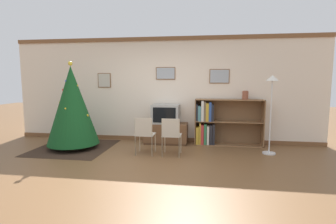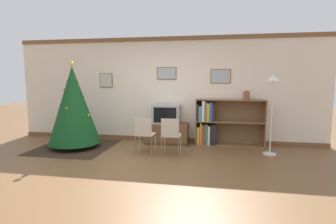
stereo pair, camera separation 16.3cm
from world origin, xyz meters
name	(u,v)px [view 1 (the left image)]	position (x,y,z in m)	size (l,w,h in m)	color
ground_plane	(142,169)	(0.00, 0.00, 0.00)	(24.00, 24.00, 0.00)	brown
wall_back	(163,90)	(0.00, 2.28, 1.35)	(8.10, 0.11, 2.70)	silver
area_rug	(74,148)	(-1.98, 1.21, 0.00)	(1.71, 1.80, 0.01)	#332319
christmas_tree	(72,105)	(-1.98, 1.21, 1.02)	(1.20, 1.20, 2.03)	maroon
tv_console	(166,133)	(0.12, 1.97, 0.26)	(1.09, 0.48, 0.52)	#4C311E
television	(166,114)	(0.12, 1.97, 0.76)	(0.68, 0.47, 0.48)	#9E9E99
folding_chair_left	(145,133)	(-0.17, 0.90, 0.47)	(0.40, 0.40, 0.82)	#BCB29E
folding_chair_right	(171,134)	(0.41, 0.90, 0.47)	(0.40, 0.40, 0.82)	#BCB29E
bookshelf	(215,123)	(1.35, 2.04, 0.55)	(1.65, 0.36, 1.14)	olive
vase	(245,95)	(2.05, 2.03, 1.25)	(0.15, 0.15, 0.21)	brown
standing_lamp	(272,94)	(2.51, 1.39, 1.32)	(0.28, 0.28, 1.71)	silver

